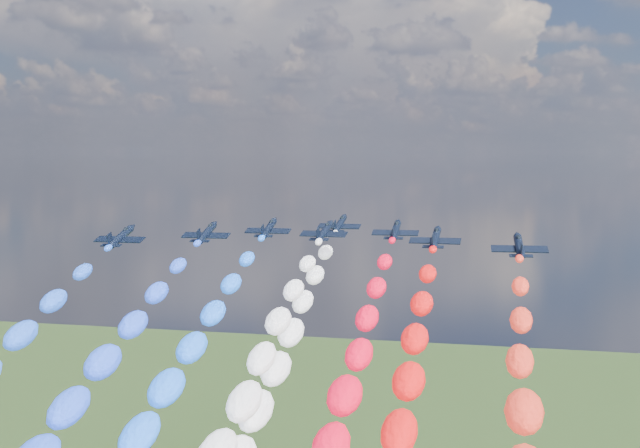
# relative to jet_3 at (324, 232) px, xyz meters

# --- Properties ---
(jet_0) EXTENTS (8.56, 11.72, 5.64)m
(jet_0) POSITION_rel_jet_3_xyz_m (-31.96, -16.99, 0.00)
(jet_0) COLOR black
(jet_1) EXTENTS (8.77, 11.88, 5.64)m
(jet_1) POSITION_rel_jet_3_xyz_m (-20.10, -7.12, 0.00)
(jet_1) COLOR black
(jet_2) EXTENTS (8.76, 11.87, 5.64)m
(jet_2) POSITION_rel_jet_3_xyz_m (-11.66, 3.63, 0.00)
(jet_2) COLOR black
(jet_3) EXTENTS (9.23, 12.20, 5.64)m
(jet_3) POSITION_rel_jet_3_xyz_m (0.00, 0.00, 0.00)
(jet_3) COLOR black
(jet_4) EXTENTS (8.95, 12.00, 5.64)m
(jet_4) POSITION_rel_jet_3_xyz_m (-0.41, 16.19, 0.00)
(jet_4) COLOR black
(jet_5) EXTENTS (8.80, 11.90, 5.64)m
(jet_5) POSITION_rel_jet_3_xyz_m (12.39, 5.10, 0.00)
(jet_5) COLOR black
(jet_6) EXTENTS (8.74, 11.86, 5.64)m
(jet_6) POSITION_rel_jet_3_xyz_m (20.77, -7.28, 0.00)
(jet_6) COLOR black
(jet_7) EXTENTS (9.35, 12.29, 5.64)m
(jet_7) POSITION_rel_jet_3_xyz_m (34.41, -16.42, 0.00)
(jet_7) COLOR black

